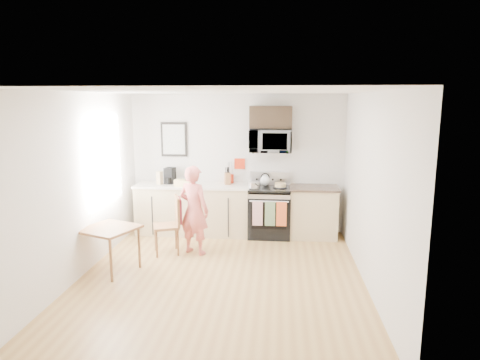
# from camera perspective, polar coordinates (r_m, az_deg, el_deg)

# --- Properties ---
(floor) EXTENTS (4.60, 4.60, 0.00)m
(floor) POSITION_cam_1_polar(r_m,az_deg,el_deg) (6.24, -2.53, -12.86)
(floor) COLOR olive
(floor) RESTS_ON ground
(back_wall) EXTENTS (4.00, 0.04, 2.60)m
(back_wall) POSITION_cam_1_polar(r_m,az_deg,el_deg) (8.10, -0.39, 2.21)
(back_wall) COLOR silver
(back_wall) RESTS_ON floor
(front_wall) EXTENTS (4.00, 0.04, 2.60)m
(front_wall) POSITION_cam_1_polar(r_m,az_deg,el_deg) (3.66, -7.67, -8.45)
(front_wall) COLOR silver
(front_wall) RESTS_ON floor
(left_wall) EXTENTS (0.04, 4.60, 2.60)m
(left_wall) POSITION_cam_1_polar(r_m,az_deg,el_deg) (6.43, -20.57, -0.70)
(left_wall) COLOR silver
(left_wall) RESTS_ON floor
(right_wall) EXTENTS (0.04, 4.60, 2.60)m
(right_wall) POSITION_cam_1_polar(r_m,az_deg,el_deg) (5.92, 16.93, -1.43)
(right_wall) COLOR silver
(right_wall) RESTS_ON floor
(ceiling) EXTENTS (4.00, 4.60, 0.04)m
(ceiling) POSITION_cam_1_polar(r_m,az_deg,el_deg) (5.73, -2.75, 11.74)
(ceiling) COLOR white
(ceiling) RESTS_ON back_wall
(window) EXTENTS (0.06, 1.40, 1.50)m
(window) POSITION_cam_1_polar(r_m,az_deg,el_deg) (7.10, -17.65, 2.54)
(window) COLOR silver
(window) RESTS_ON left_wall
(cabinet_left) EXTENTS (2.10, 0.60, 0.90)m
(cabinet_left) POSITION_cam_1_polar(r_m,az_deg,el_deg) (8.10, -6.25, -4.00)
(cabinet_left) COLOR tan
(cabinet_left) RESTS_ON floor
(countertop_left) EXTENTS (2.14, 0.64, 0.04)m
(countertop_left) POSITION_cam_1_polar(r_m,az_deg,el_deg) (7.99, -6.32, -0.74)
(countertop_left) COLOR silver
(countertop_left) RESTS_ON cabinet_left
(cabinet_right) EXTENTS (0.84, 0.60, 0.90)m
(cabinet_right) POSITION_cam_1_polar(r_m,az_deg,el_deg) (7.96, 9.73, -4.35)
(cabinet_right) COLOR tan
(cabinet_right) RESTS_ON floor
(countertop_right) EXTENTS (0.88, 0.64, 0.04)m
(countertop_right) POSITION_cam_1_polar(r_m,az_deg,el_deg) (7.85, 9.83, -1.03)
(countertop_right) COLOR black
(countertop_right) RESTS_ON cabinet_right
(range) EXTENTS (0.76, 0.70, 1.16)m
(range) POSITION_cam_1_polar(r_m,az_deg,el_deg) (7.92, 3.94, -4.40)
(range) COLOR black
(range) RESTS_ON floor
(microwave) EXTENTS (0.76, 0.51, 0.42)m
(microwave) POSITION_cam_1_polar(r_m,az_deg,el_deg) (7.78, 4.08, 5.25)
(microwave) COLOR #B4B3B8
(microwave) RESTS_ON back_wall
(upper_cabinet) EXTENTS (0.76, 0.35, 0.40)m
(upper_cabinet) POSITION_cam_1_polar(r_m,az_deg,el_deg) (7.80, 4.13, 8.36)
(upper_cabinet) COLOR black
(upper_cabinet) RESTS_ON back_wall
(wall_art) EXTENTS (0.50, 0.04, 0.65)m
(wall_art) POSITION_cam_1_polar(r_m,az_deg,el_deg) (8.23, -8.79, 5.38)
(wall_art) COLOR black
(wall_art) RESTS_ON back_wall
(wall_trivet) EXTENTS (0.20, 0.02, 0.20)m
(wall_trivet) POSITION_cam_1_polar(r_m,az_deg,el_deg) (8.08, -0.04, 2.19)
(wall_trivet) COLOR #B5270F
(wall_trivet) RESTS_ON back_wall
(person) EXTENTS (0.63, 0.53, 1.46)m
(person) POSITION_cam_1_polar(r_m,az_deg,el_deg) (6.98, -6.16, -4.00)
(person) COLOR #CD3938
(person) RESTS_ON floor
(dining_table) EXTENTS (0.80, 0.80, 0.66)m
(dining_table) POSITION_cam_1_polar(r_m,az_deg,el_deg) (6.55, -17.02, -6.73)
(dining_table) COLOR brown
(dining_table) RESTS_ON floor
(chair) EXTENTS (0.55, 0.51, 0.95)m
(chair) POSITION_cam_1_polar(r_m,az_deg,el_deg) (7.08, -8.77, -4.87)
(chair) COLOR brown
(chair) RESTS_ON floor
(knife_block) EXTENTS (0.13, 0.16, 0.22)m
(knife_block) POSITION_cam_1_polar(r_m,az_deg,el_deg) (7.94, -1.69, 0.21)
(knife_block) COLOR brown
(knife_block) RESTS_ON countertop_left
(utensil_crock) EXTENTS (0.13, 0.13, 0.40)m
(utensil_crock) POSITION_cam_1_polar(r_m,az_deg,el_deg) (8.06, -1.31, 0.73)
(utensil_crock) COLOR #B5270F
(utensil_crock) RESTS_ON countertop_left
(fruit_bowl) EXTENTS (0.23, 0.23, 0.10)m
(fruit_bowl) POSITION_cam_1_polar(r_m,az_deg,el_deg) (8.19, -9.20, -0.09)
(fruit_bowl) COLOR silver
(fruit_bowl) RESTS_ON countertop_left
(milk_carton) EXTENTS (0.12, 0.12, 0.24)m
(milk_carton) POSITION_cam_1_polar(r_m,az_deg,el_deg) (8.08, -10.66, 0.29)
(milk_carton) COLOR tan
(milk_carton) RESTS_ON countertop_left
(coffee_maker) EXTENTS (0.20, 0.27, 0.30)m
(coffee_maker) POSITION_cam_1_polar(r_m,az_deg,el_deg) (8.11, -9.33, 0.52)
(coffee_maker) COLOR black
(coffee_maker) RESTS_ON countertop_left
(bread_bag) EXTENTS (0.36, 0.25, 0.12)m
(bread_bag) POSITION_cam_1_polar(r_m,az_deg,el_deg) (7.83, -7.52, -0.41)
(bread_bag) COLOR tan
(bread_bag) RESTS_ON countertop_left
(cake) EXTENTS (0.25, 0.25, 0.08)m
(cake) POSITION_cam_1_polar(r_m,az_deg,el_deg) (7.77, 5.40, -0.71)
(cake) COLOR black
(cake) RESTS_ON range
(kettle) EXTENTS (0.19, 0.19, 0.23)m
(kettle) POSITION_cam_1_polar(r_m,az_deg,el_deg) (7.92, 3.37, -0.02)
(kettle) COLOR silver
(kettle) RESTS_ON range
(pot) EXTENTS (0.22, 0.37, 0.11)m
(pot) POSITION_cam_1_polar(r_m,az_deg,el_deg) (7.67, 1.88, -0.68)
(pot) COLOR #B4B3B8
(pot) RESTS_ON range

